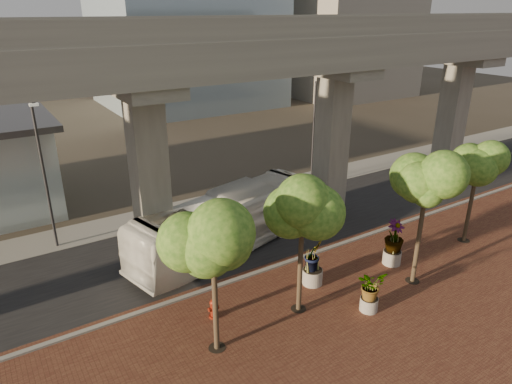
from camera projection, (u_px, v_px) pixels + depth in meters
ground at (270, 248)px, 26.17m from camera, size 160.00×160.00×0.00m
brick_plaza at (372, 323)px, 19.88m from camera, size 70.00×13.00×0.06m
asphalt_road at (251, 234)px, 27.73m from camera, size 90.00×8.00×0.04m
curb_strip at (290, 262)px, 24.57m from camera, size 70.00×0.25×0.16m
far_sidewalk at (210, 203)px, 32.04m from camera, size 90.00×3.00×0.06m
transit_viaduct at (251, 116)px, 25.01m from camera, size 72.00×5.60×12.40m
midrise_block at (347, 14)px, 68.70m from camera, size 18.00×16.00×24.00m
transit_bus at (228, 223)px, 25.34m from camera, size 12.45×5.74×3.38m
parked_car at (453, 151)px, 41.16m from camera, size 4.96×3.43×1.55m
fire_hydrant at (214, 308)px, 20.04m from camera, size 0.48×0.43×0.96m
planter_front at (371, 287)px, 20.22m from camera, size 1.81×1.81×1.99m
planter_right at (394, 238)px, 23.88m from camera, size 2.35×2.35×2.51m
planter_left at (313, 257)px, 22.12m from camera, size 2.22×2.22×2.44m
street_tree_far_west at (213, 246)px, 16.63m from camera, size 3.69×3.69×6.34m
street_tree_near_west at (302, 213)px, 18.96m from camera, size 3.48×3.48×6.39m
street_tree_near_east at (427, 185)px, 20.94m from camera, size 3.41×3.41×6.74m
street_tree_far_east at (478, 165)px, 25.11m from camera, size 3.39×3.39×6.25m
streetlamp_west at (43, 165)px, 24.36m from camera, size 0.42×1.23×8.51m
streetlamp_east at (315, 128)px, 33.18m from camera, size 0.40×1.16×7.98m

